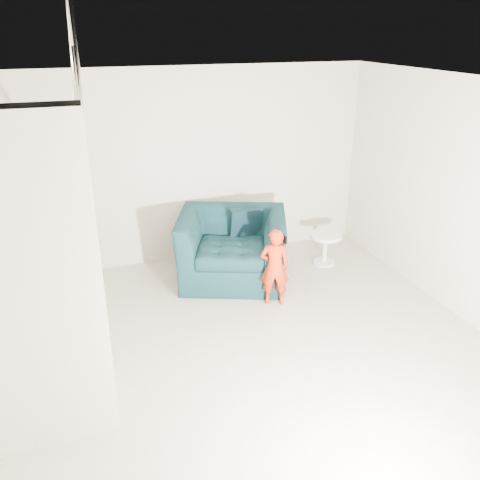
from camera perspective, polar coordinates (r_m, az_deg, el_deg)
The scene contains 10 objects.
floor at distance 5.35m, azimuth 2.71°, elevation -13.47°, with size 5.50×5.50×0.00m, color gray.
ceiling at distance 4.33m, azimuth 3.40°, elevation 16.63°, with size 5.50×5.50×0.00m, color silver.
back_wall at distance 7.16m, azimuth -5.20°, elevation 8.15°, with size 5.00×5.00×0.00m, color #BCAD99.
armchair at distance 6.75m, azimuth -0.90°, elevation -0.81°, with size 1.39×1.21×0.90m, color black.
toddler at distance 6.13m, azimuth 3.90°, elevation -3.06°, with size 0.36×0.23×0.98m, color #99040F.
side_table at distance 7.32m, azimuth 9.54°, elevation -0.43°, with size 0.45×0.45×0.45m.
staircase at distance 5.07m, azimuth -21.16°, elevation -4.79°, with size 1.02×3.03×3.62m.
cushion at distance 6.92m, azimuth 0.61°, elevation 2.00°, with size 0.44×0.13×0.42m, color black.
throw at distance 6.56m, azimuth -6.16°, elevation -0.57°, with size 0.05×0.46×0.52m, color black.
phone at distance 5.98m, azimuth 5.10°, elevation 0.03°, with size 0.02×0.05×0.10m, color black.
Camera 1 is at (-1.62, -3.98, 3.18)m, focal length 38.00 mm.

